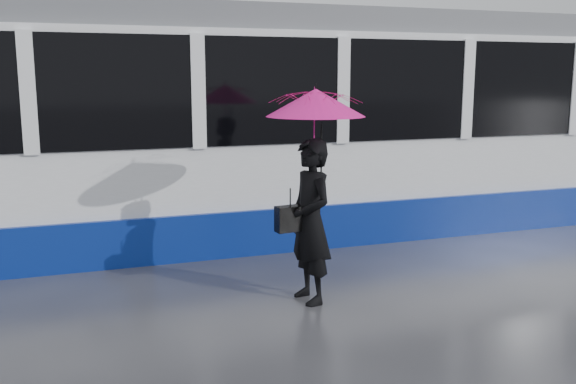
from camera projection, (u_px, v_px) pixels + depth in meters
name	position (u px, v px, depth m)	size (l,w,h in m)	color
ground	(240.00, 288.00, 7.36)	(90.00, 90.00, 0.00)	#29292D
rails	(197.00, 237.00, 9.67)	(34.00, 1.51, 0.02)	#3F3D38
tram	(339.00, 125.00, 10.15)	(26.00, 2.56, 3.35)	white
woman	(310.00, 221.00, 6.79)	(0.64, 0.42, 1.76)	black
umbrella	(316.00, 122.00, 6.62)	(1.15, 1.15, 1.19)	#E51367
handbag	(290.00, 219.00, 6.73)	(0.33, 0.17, 0.45)	black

